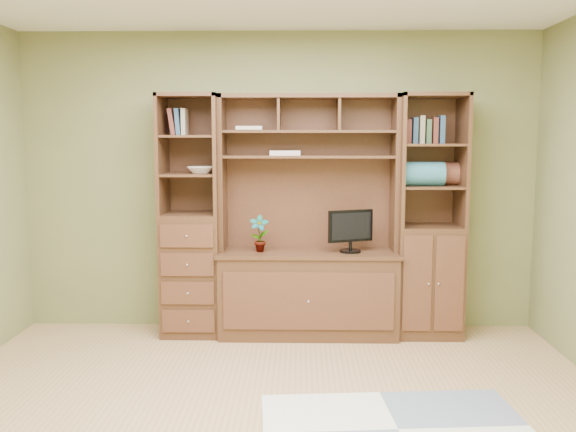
{
  "coord_description": "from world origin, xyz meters",
  "views": [
    {
      "loc": [
        0.19,
        -3.37,
        1.68
      ],
      "look_at": [
        0.1,
        1.2,
        1.1
      ],
      "focal_mm": 38.0,
      "sensor_mm": 36.0,
      "label": 1
    }
  ],
  "objects_px": {
    "left_tower": "(191,216)",
    "right_tower": "(429,217)",
    "center_hutch": "(308,217)",
    "monitor": "(351,223)"
  },
  "relations": [
    {
      "from": "left_tower",
      "to": "right_tower",
      "type": "distance_m",
      "value": 2.02
    },
    {
      "from": "right_tower",
      "to": "center_hutch",
      "type": "bearing_deg",
      "value": -177.77
    },
    {
      "from": "right_tower",
      "to": "monitor",
      "type": "relative_size",
      "value": 4.15
    },
    {
      "from": "center_hutch",
      "to": "left_tower",
      "type": "xyz_separation_m",
      "value": [
        -1.0,
        0.04,
        0.0
      ]
    },
    {
      "from": "center_hutch",
      "to": "right_tower",
      "type": "height_order",
      "value": "same"
    },
    {
      "from": "left_tower",
      "to": "right_tower",
      "type": "height_order",
      "value": "same"
    },
    {
      "from": "monitor",
      "to": "right_tower",
      "type": "bearing_deg",
      "value": -15.39
    },
    {
      "from": "right_tower",
      "to": "left_tower",
      "type": "bearing_deg",
      "value": 180.0
    },
    {
      "from": "right_tower",
      "to": "monitor",
      "type": "bearing_deg",
      "value": -173.62
    },
    {
      "from": "right_tower",
      "to": "monitor",
      "type": "height_order",
      "value": "right_tower"
    }
  ]
}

